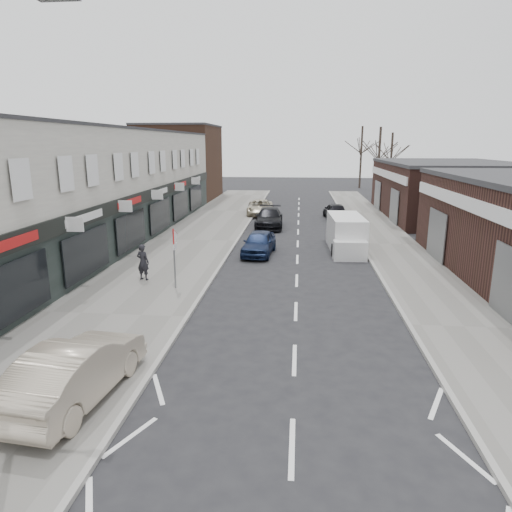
% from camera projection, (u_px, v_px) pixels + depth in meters
% --- Properties ---
extents(pavement_left, '(5.50, 64.00, 0.12)m').
position_uv_depth(pavement_left, '(193.00, 241.00, 29.50)').
color(pavement_left, slate).
rests_on(pavement_left, ground).
extents(pavement_right, '(3.50, 64.00, 0.12)m').
position_uv_depth(pavement_right, '(390.00, 245.00, 28.35)').
color(pavement_right, slate).
rests_on(pavement_right, ground).
extents(shop_terrace_left, '(8.00, 41.00, 7.10)m').
position_uv_depth(shop_terrace_left, '(69.00, 189.00, 26.86)').
color(shop_terrace_left, beige).
rests_on(shop_terrace_left, ground).
extents(brick_block_far, '(8.00, 10.00, 8.00)m').
position_uv_depth(brick_block_far, '(180.00, 163.00, 51.40)').
color(brick_block_far, '#452A1D').
rests_on(brick_block_far, ground).
extents(right_unit_far, '(10.00, 16.00, 4.50)m').
position_uv_depth(right_unit_far, '(446.00, 191.00, 38.80)').
color(right_unit_far, '#381E19').
rests_on(right_unit_far, ground).
extents(tree_far_a, '(3.60, 3.60, 8.00)m').
position_uv_depth(tree_far_a, '(376.00, 198.00, 53.19)').
color(tree_far_a, '#382D26').
rests_on(tree_far_a, ground).
extents(tree_far_b, '(3.60, 3.60, 7.50)m').
position_uv_depth(tree_far_b, '(389.00, 193.00, 58.76)').
color(tree_far_b, '#382D26').
rests_on(tree_far_b, ground).
extents(tree_far_c, '(3.60, 3.60, 8.50)m').
position_uv_depth(tree_far_c, '(359.00, 188.00, 64.83)').
color(tree_far_c, '#382D26').
rests_on(tree_far_c, ground).
extents(warning_sign, '(0.12, 0.80, 2.70)m').
position_uv_depth(warning_sign, '(175.00, 241.00, 19.18)').
color(warning_sign, slate).
rests_on(warning_sign, pavement_left).
extents(white_van, '(2.05, 5.31, 2.04)m').
position_uv_depth(white_van, '(346.00, 234.00, 26.92)').
color(white_van, white).
rests_on(white_van, ground).
extents(sedan_on_pavement, '(2.04, 4.65, 1.49)m').
position_uv_depth(sedan_on_pavement, '(76.00, 370.00, 11.01)').
color(sedan_on_pavement, '#B4A590').
rests_on(sedan_on_pavement, pavement_left).
extents(pedestrian, '(0.70, 0.55, 1.67)m').
position_uv_depth(pedestrian, '(143.00, 262.00, 20.69)').
color(pedestrian, black).
rests_on(pedestrian, pavement_left).
extents(parked_car_left_a, '(1.94, 4.10, 1.35)m').
position_uv_depth(parked_car_left_a, '(259.00, 243.00, 25.95)').
color(parked_car_left_a, '#152142').
rests_on(parked_car_left_a, ground).
extents(parked_car_left_b, '(2.17, 5.03, 1.44)m').
position_uv_depth(parked_car_left_b, '(269.00, 218.00, 34.32)').
color(parked_car_left_b, black).
rests_on(parked_car_left_b, ground).
extents(parked_car_left_c, '(2.46, 4.90, 1.33)m').
position_uv_depth(parked_car_left_c, '(260.00, 208.00, 40.26)').
color(parked_car_left_c, '#B3A98F').
rests_on(parked_car_left_c, ground).
extents(parked_car_right_a, '(1.68, 3.99, 1.28)m').
position_uv_depth(parked_car_right_a, '(351.00, 230.00, 30.11)').
color(parked_car_right_a, white).
rests_on(parked_car_right_a, ground).
extents(parked_car_right_b, '(1.97, 4.14, 1.37)m').
position_uv_depth(parked_car_right_b, '(335.00, 211.00, 38.20)').
color(parked_car_right_b, black).
rests_on(parked_car_right_b, ground).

